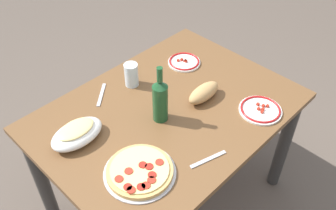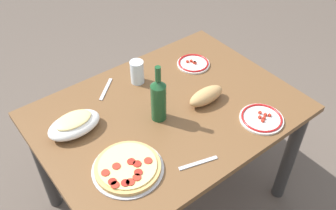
% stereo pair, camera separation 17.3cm
% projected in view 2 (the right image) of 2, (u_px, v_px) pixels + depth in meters
% --- Properties ---
extents(ground_plane, '(8.00, 8.00, 0.00)m').
position_uv_depth(ground_plane, '(168.00, 197.00, 2.23)').
color(ground_plane, brown).
rests_on(ground_plane, ground).
extents(dining_table, '(1.21, 0.88, 0.72)m').
position_uv_depth(dining_table, '(168.00, 128.00, 1.83)').
color(dining_table, brown).
rests_on(dining_table, ground).
extents(pepperoni_pizza, '(0.29, 0.29, 0.03)m').
position_uv_depth(pepperoni_pizza, '(128.00, 167.00, 1.48)').
color(pepperoni_pizza, '#B7B7BC').
rests_on(pepperoni_pizza, dining_table).
extents(baked_pasta_dish, '(0.24, 0.15, 0.08)m').
position_uv_depth(baked_pasta_dish, '(74.00, 124.00, 1.62)').
color(baked_pasta_dish, white).
rests_on(baked_pasta_dish, dining_table).
extents(wine_bottle, '(0.07, 0.07, 0.29)m').
position_uv_depth(wine_bottle, '(159.00, 99.00, 1.63)').
color(wine_bottle, '#194723').
rests_on(wine_bottle, dining_table).
extents(water_glass, '(0.07, 0.07, 0.12)m').
position_uv_depth(water_glass, '(137.00, 72.00, 1.86)').
color(water_glass, silver).
rests_on(water_glass, dining_table).
extents(side_plate_near, '(0.18, 0.18, 0.02)m').
position_uv_depth(side_plate_near, '(193.00, 63.00, 2.01)').
color(side_plate_near, white).
rests_on(side_plate_near, dining_table).
extents(side_plate_far, '(0.20, 0.20, 0.02)m').
position_uv_depth(side_plate_far, '(262.00, 118.00, 1.69)').
color(side_plate_far, white).
rests_on(side_plate_far, dining_table).
extents(bread_loaf, '(0.20, 0.08, 0.07)m').
position_uv_depth(bread_loaf, '(206.00, 96.00, 1.76)').
color(bread_loaf, tan).
rests_on(bread_loaf, dining_table).
extents(fork_left, '(0.17, 0.06, 0.00)m').
position_uv_depth(fork_left, '(198.00, 163.00, 1.51)').
color(fork_left, '#B7B7BC').
rests_on(fork_left, dining_table).
extents(fork_right, '(0.14, 0.13, 0.00)m').
position_uv_depth(fork_right, '(106.00, 89.00, 1.86)').
color(fork_right, '#B7B7BC').
rests_on(fork_right, dining_table).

